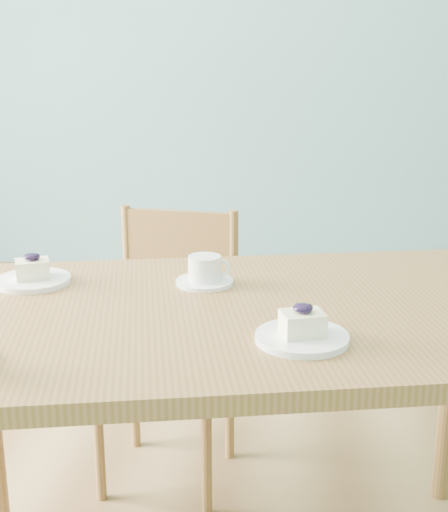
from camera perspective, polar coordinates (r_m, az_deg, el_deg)
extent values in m
cube|color=#6CA1A2|center=(4.18, 0.16, 17.03)|extent=(5.00, 0.01, 2.70)
cube|color=#915E37|center=(1.55, 1.86, -4.83)|extent=(1.54, 1.08, 0.04)
cube|color=#915E37|center=(2.15, -4.65, -8.55)|extent=(0.42, 0.40, 0.04)
cylinder|color=#915E37|center=(2.17, -9.97, -14.55)|extent=(0.03, 0.03, 0.37)
cylinder|color=#915E37|center=(2.08, -1.40, -15.76)|extent=(0.03, 0.03, 0.37)
cylinder|color=#915E37|center=(2.42, -7.18, -11.03)|extent=(0.03, 0.03, 0.37)
cylinder|color=#915E37|center=(2.34, 0.46, -11.91)|extent=(0.03, 0.03, 0.37)
cylinder|color=#915E37|center=(2.27, -7.69, -1.17)|extent=(0.03, 0.03, 0.42)
cylinder|color=#915E37|center=(2.18, 0.76, -1.77)|extent=(0.03, 0.03, 0.42)
cube|color=#915E37|center=(2.18, -3.61, 1.56)|extent=(0.32, 0.06, 0.16)
cylinder|color=#915E37|center=(2.27, -5.48, -3.38)|extent=(0.01, 0.01, 0.25)
cylinder|color=#915E37|center=(2.24, -3.51, -3.54)|extent=(0.01, 0.01, 0.25)
cylinder|color=#915E37|center=(2.22, -1.51, -3.70)|extent=(0.01, 0.01, 0.25)
cylinder|color=white|center=(1.37, 6.26, -6.52)|extent=(0.18, 0.18, 0.01)
cube|color=#FFF5C3|center=(1.36, 6.30, -5.38)|extent=(0.09, 0.08, 0.04)
ellipsoid|color=black|center=(1.35, 6.34, -4.16)|extent=(0.04, 0.04, 0.02)
sphere|color=black|center=(1.36, 6.81, -4.13)|extent=(0.02, 0.02, 0.02)
sphere|color=black|center=(1.36, 5.95, -4.06)|extent=(0.02, 0.02, 0.02)
sphere|color=black|center=(1.34, 6.48, -4.34)|extent=(0.02, 0.02, 0.02)
cylinder|color=white|center=(1.75, -15.00, -1.90)|extent=(0.18, 0.18, 0.01)
cube|color=#FFF5C3|center=(1.75, -15.07, -1.01)|extent=(0.09, 0.09, 0.04)
ellipsoid|color=black|center=(1.74, -15.14, -0.05)|extent=(0.04, 0.04, 0.02)
sphere|color=black|center=(1.74, -14.75, -0.04)|extent=(0.02, 0.02, 0.02)
sphere|color=black|center=(1.75, -15.33, 0.01)|extent=(0.02, 0.02, 0.02)
sphere|color=black|center=(1.73, -15.15, -0.17)|extent=(0.02, 0.02, 0.02)
cylinder|color=white|center=(1.69, -1.56, -2.08)|extent=(0.14, 0.14, 0.01)
cylinder|color=white|center=(1.68, -1.56, -0.97)|extent=(0.09, 0.09, 0.06)
cylinder|color=brown|center=(1.67, -1.57, -0.21)|extent=(0.07, 0.07, 0.00)
torus|color=white|center=(1.68, -0.24, -0.95)|extent=(0.05, 0.02, 0.04)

